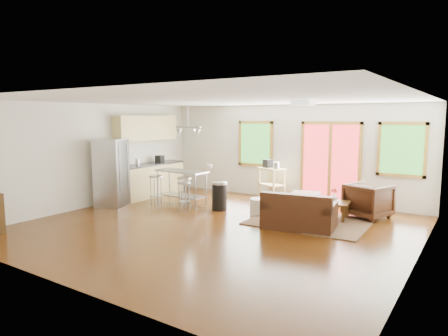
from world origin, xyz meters
The scene contains 27 objects.
floor centered at (0.00, 0.00, -0.01)m, with size 7.50×7.00×0.02m, color #341906.
ceiling centered at (0.00, 0.00, 2.61)m, with size 7.50×7.00×0.02m, color silver.
back_wall centered at (0.00, 3.51, 1.30)m, with size 7.50×0.02×2.60m, color beige.
left_wall centered at (-3.76, 0.00, 1.30)m, with size 0.02×7.00×2.60m, color beige.
right_wall centered at (3.76, 0.00, 1.30)m, with size 0.02×7.00×2.60m, color beige.
front_wall centered at (0.00, -3.51, 1.30)m, with size 7.50×0.02×2.60m, color beige.
window_left centered at (-1.00, 3.46, 1.50)m, with size 1.10×0.05×1.30m.
french_doors centered at (1.20, 3.46, 1.10)m, with size 1.60×0.05×2.10m.
window_right centered at (2.90, 3.46, 1.50)m, with size 1.10×0.05×1.30m.
rug centered at (1.45, 1.43, 0.01)m, with size 2.42×1.86×0.02m, color #3F5231.
loveseat centered at (1.46, 0.84, 0.30)m, with size 1.52×1.01×0.76m.
coffee_table centered at (1.65, 1.93, 0.35)m, with size 1.07×0.71×0.40m.
armchair centered at (2.42, 2.53, 0.43)m, with size 0.84×0.79×0.87m, color black.
ottoman centered at (0.99, 2.39, 0.22)m, with size 0.66×0.66×0.44m, color black.
pouf centered at (0.22, 1.46, 0.19)m, with size 0.43×0.43×0.38m, color beige.
vase centered at (1.79, 2.05, 0.50)m, with size 0.20×0.21×0.28m.
cabinets centered at (-3.49, 1.70, 0.93)m, with size 0.64×2.24×2.30m.
refrigerator centered at (-3.34, 0.20, 0.85)m, with size 0.86×0.85×1.71m.
island centered at (-1.99, 1.32, 0.61)m, with size 1.43×0.62×0.89m.
cup centered at (-1.37, 1.71, 1.02)m, with size 0.13×0.10×0.13m, color silver.
bar_stool_a centered at (-2.53, 0.93, 0.57)m, with size 0.45×0.45×0.76m.
bar_stool_b centered at (-1.77, 1.16, 0.56)m, with size 0.38×0.38×0.75m.
bar_stool_c centered at (-1.53, 0.85, 0.51)m, with size 0.42×0.42×0.69m.
trash_can centered at (-0.80, 1.31, 0.35)m, with size 0.40×0.40×0.69m.
kitchen_cart centered at (-0.34, 3.19, 0.75)m, with size 0.84×0.72×1.10m.
ceiling_flush centered at (1.60, 0.60, 2.53)m, with size 0.35×0.35×0.12m, color white.
pendant_light centered at (-1.90, 1.50, 1.90)m, with size 0.80×0.18×0.79m.
Camera 1 is at (4.54, -6.60, 2.25)m, focal length 32.00 mm.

